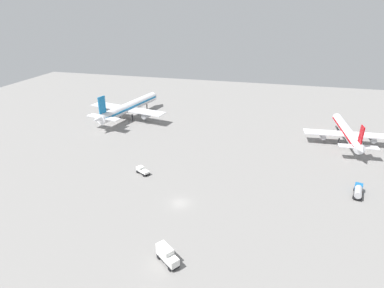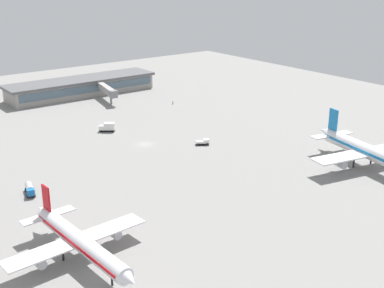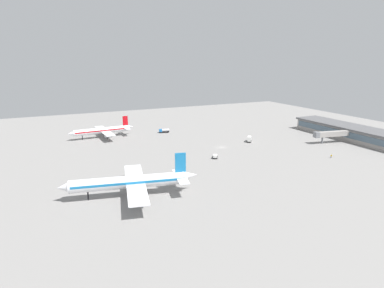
% 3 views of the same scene
% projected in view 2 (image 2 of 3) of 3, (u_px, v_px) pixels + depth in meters
% --- Properties ---
extents(ground, '(288.00, 288.00, 0.00)m').
position_uv_depth(ground, '(145.00, 144.00, 171.13)').
color(ground, gray).
extents(terminal_building, '(70.42, 17.53, 7.51)m').
position_uv_depth(terminal_building, '(82.00, 86.00, 236.77)').
color(terminal_building, '#9E9993').
rests_on(terminal_building, ground).
extents(airplane_at_gate, '(30.87, 38.45, 11.69)m').
position_uv_depth(airplane_at_gate, '(80.00, 241.00, 102.32)').
color(airplane_at_gate, white).
rests_on(airplane_at_gate, ground).
extents(airplane_taxiing, '(37.33, 45.93, 14.08)m').
position_uv_depth(airplane_taxiing, '(370.00, 153.00, 148.72)').
color(airplane_taxiing, white).
rests_on(airplane_taxiing, ground).
extents(catering_truck, '(5.61, 4.90, 3.30)m').
position_uv_depth(catering_truck, '(107.00, 127.00, 183.71)').
color(catering_truck, black).
rests_on(catering_truck, ground).
extents(fuel_truck, '(3.39, 6.57, 2.50)m').
position_uv_depth(fuel_truck, '(30.00, 189.00, 133.25)').
color(fuel_truck, black).
rests_on(fuel_truck, ground).
extents(pushback_tractor, '(4.76, 3.84, 1.90)m').
position_uv_depth(pushback_tractor, '(203.00, 142.00, 170.42)').
color(pushback_tractor, black).
rests_on(pushback_tractor, ground).
extents(ground_crew_worker, '(0.53, 0.53, 1.67)m').
position_uv_depth(ground_crew_worker, '(173.00, 102.00, 220.78)').
color(ground_crew_worker, '#1E2338').
rests_on(ground_crew_worker, ground).
extents(jet_bridge, '(6.96, 21.56, 6.74)m').
position_uv_depth(jet_bridge, '(107.00, 90.00, 223.99)').
color(jet_bridge, '#9E9993').
rests_on(jet_bridge, ground).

